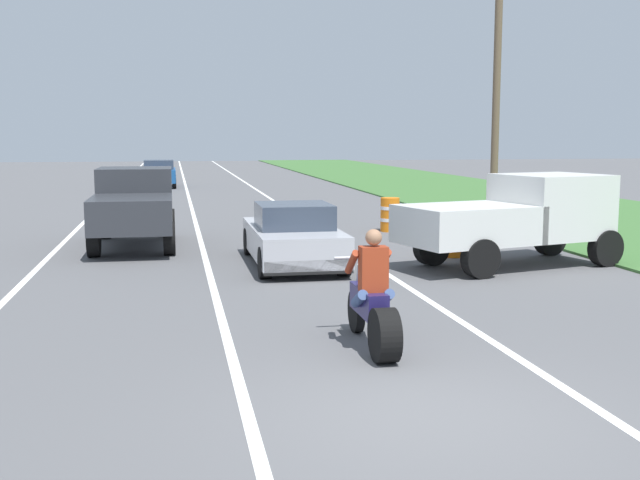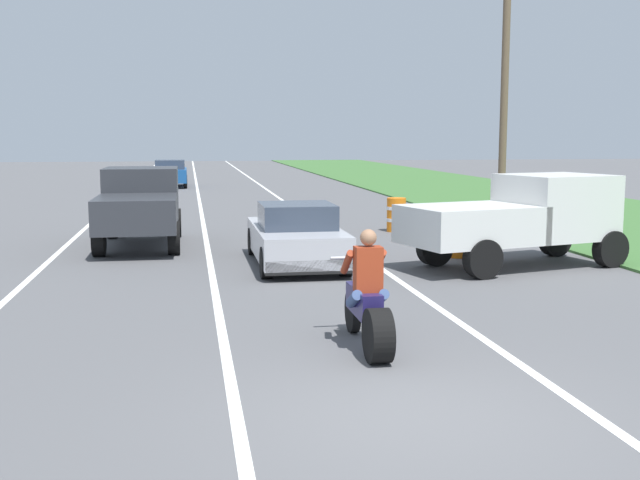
% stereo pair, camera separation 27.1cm
% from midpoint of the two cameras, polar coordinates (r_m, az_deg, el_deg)
% --- Properties ---
extents(ground_plane, '(160.00, 160.00, 0.00)m').
position_cam_midpoint_polar(ground_plane, '(8.28, 7.82, -12.48)').
color(ground_plane, '#565659').
extents(lane_stripe_left_solid, '(0.14, 120.00, 0.01)m').
position_cam_midpoint_polar(lane_stripe_left_solid, '(27.72, -15.77, 1.50)').
color(lane_stripe_left_solid, white).
rests_on(lane_stripe_left_solid, ground).
extents(lane_stripe_right_solid, '(0.14, 120.00, 0.01)m').
position_cam_midpoint_polar(lane_stripe_right_solid, '(27.87, -0.88, 1.81)').
color(lane_stripe_right_solid, white).
rests_on(lane_stripe_right_solid, ground).
extents(lane_stripe_centre_dashed, '(0.14, 120.00, 0.01)m').
position_cam_midpoint_polar(lane_stripe_centre_dashed, '(27.56, -8.31, 1.67)').
color(lane_stripe_centre_dashed, white).
rests_on(lane_stripe_centre_dashed, ground).
extents(grass_verge_right, '(10.00, 120.00, 0.06)m').
position_cam_midpoint_polar(grass_verge_right, '(31.03, 17.94, 2.09)').
color(grass_verge_right, '#3D6B33').
rests_on(grass_verge_right, ground).
extents(motorcycle_with_rider, '(0.70, 2.21, 1.62)m').
position_cam_midpoint_polar(motorcycle_with_rider, '(10.40, 4.25, -4.83)').
color(motorcycle_with_rider, black).
rests_on(motorcycle_with_rider, ground).
extents(sports_car_silver, '(1.84, 4.30, 1.37)m').
position_cam_midpoint_polar(sports_car_silver, '(17.14, -1.30, 0.25)').
color(sports_car_silver, '#B7B7BC').
rests_on(sports_car_silver, ground).
extents(pickup_truck_left_lane_dark_grey, '(2.02, 4.80, 1.98)m').
position_cam_midpoint_polar(pickup_truck_left_lane_dark_grey, '(20.53, -12.63, 2.63)').
color(pickup_truck_left_lane_dark_grey, '#2D3035').
rests_on(pickup_truck_left_lane_dark_grey, ground).
extents(pickup_truck_right_shoulder_white, '(5.14, 3.14, 1.98)m').
position_cam_midpoint_polar(pickup_truck_right_shoulder_white, '(17.45, 14.88, 1.70)').
color(pickup_truck_right_shoulder_white, silver).
rests_on(pickup_truck_right_shoulder_white, ground).
extents(utility_pole_roadside, '(0.24, 0.24, 7.55)m').
position_cam_midpoint_polar(utility_pole_roadside, '(25.75, 13.56, 9.52)').
color(utility_pole_roadside, brown).
rests_on(utility_pole_roadside, ground).
extents(construction_barrel_nearest, '(0.58, 0.58, 1.00)m').
position_cam_midpoint_polar(construction_barrel_nearest, '(18.60, 10.42, 0.32)').
color(construction_barrel_nearest, orange).
rests_on(construction_barrel_nearest, ground).
extents(construction_barrel_mid, '(0.58, 0.58, 1.00)m').
position_cam_midpoint_polar(construction_barrel_mid, '(23.26, 5.92, 1.85)').
color(construction_barrel_mid, orange).
rests_on(construction_barrel_mid, ground).
extents(distant_car_far_ahead, '(1.80, 4.00, 1.50)m').
position_cam_midpoint_polar(distant_car_far_ahead, '(43.93, -10.67, 4.83)').
color(distant_car_far_ahead, '#194C8C').
rests_on(distant_car_far_ahead, ground).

